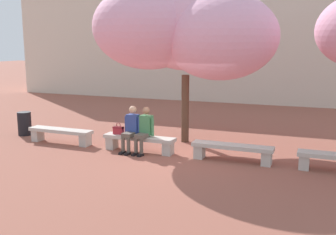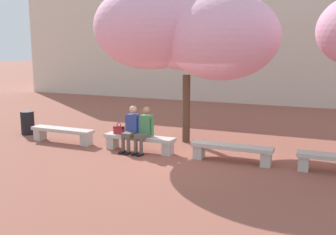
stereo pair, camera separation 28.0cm
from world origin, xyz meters
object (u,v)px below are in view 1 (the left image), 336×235
stone_bench_west_end (61,133)px  trash_bin (25,124)px  stone_bench_center (232,150)px  person_seated_left (131,127)px  handbag (118,130)px  stone_bench_near_west (139,141)px  person_seated_right (145,128)px  cherry_tree_main (184,31)px

stone_bench_west_end → trash_bin: 1.88m
stone_bench_center → person_seated_left: (-2.86, -0.05, 0.39)m
stone_bench_center → handbag: bearing=179.9°
stone_bench_center → person_seated_left: size_ratio=1.63×
stone_bench_near_west → stone_bench_center: size_ratio=1.00×
stone_bench_west_end → trash_bin: (-1.81, 0.50, 0.08)m
stone_bench_center → person_seated_right: bearing=-178.8°
person_seated_right → cherry_tree_main: size_ratio=0.24×
stone_bench_near_west → trash_bin: size_ratio=2.70×
person_seated_left → cherry_tree_main: bearing=55.3°
stone_bench_near_west → trash_bin: (-4.46, 0.50, 0.08)m
stone_bench_near_west → stone_bench_center: same height
stone_bench_west_end → person_seated_left: bearing=-1.3°
trash_bin → stone_bench_center: bearing=-4.1°
stone_bench_near_west → person_seated_left: (-0.21, -0.05, 0.39)m
stone_bench_west_end → cherry_tree_main: (3.48, 1.45, 3.07)m
stone_bench_center → cherry_tree_main: 3.85m
stone_bench_near_west → person_seated_left: 0.44m
stone_bench_near_west → cherry_tree_main: 3.50m
person_seated_left → handbag: 0.46m
stone_bench_west_end → stone_bench_center: size_ratio=1.00×
person_seated_left → person_seated_right: (0.41, 0.00, 0.00)m
handbag → trash_bin: (-3.80, 0.50, -0.19)m
handbag → cherry_tree_main: bearing=44.2°
stone_bench_west_end → person_seated_right: person_seated_right is taller
stone_bench_center → stone_bench_west_end: bearing=180.0°
stone_bench_near_west → stone_bench_center: (2.65, 0.00, 0.00)m
person_seated_right → trash_bin: size_ratio=1.65×
stone_bench_west_end → person_seated_right: (2.85, -0.05, 0.39)m
stone_bench_near_west → person_seated_left: bearing=-166.0°
stone_bench_center → person_seated_right: person_seated_right is taller
stone_bench_near_west → trash_bin: bearing=173.5°
person_seated_right → cherry_tree_main: bearing=67.2°
person_seated_left → trash_bin: person_seated_left is taller
trash_bin → person_seated_left: bearing=-7.5°
person_seated_left → stone_bench_west_end: bearing=178.7°
person_seated_right → trash_bin: bearing=173.2°
person_seated_right → handbag: 0.86m
person_seated_left → trash_bin: bearing=172.5°
cherry_tree_main → trash_bin: 6.15m
handbag → person_seated_left: bearing=-7.7°
handbag → trash_bin: 3.84m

